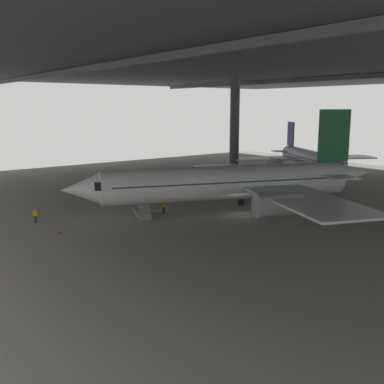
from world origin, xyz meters
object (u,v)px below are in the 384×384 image
at_px(airplane_main, 232,182).
at_px(boarding_stairs, 142,210).
at_px(crew_worker_by_stairs, 164,206).
at_px(airplane_distant, 309,158).
at_px(traffic_cone_orange, 59,230).
at_px(crew_worker_near_nose, 35,215).

height_order(airplane_main, boarding_stairs, airplane_main).
bearing_deg(crew_worker_by_stairs, boarding_stairs, -102.52).
relative_size(airplane_main, airplane_distant, 1.40).
bearing_deg(traffic_cone_orange, boarding_stairs, 96.22).
bearing_deg(airplane_distant, crew_worker_by_stairs, -76.04).
bearing_deg(crew_worker_near_nose, traffic_cone_orange, 5.90).
bearing_deg(boarding_stairs, airplane_distant, 102.34).
height_order(boarding_stairs, crew_worker_near_nose, boarding_stairs).
xyz_separation_m(boarding_stairs, crew_worker_by_stairs, (0.59, 2.64, 0.25)).
bearing_deg(boarding_stairs, traffic_cone_orange, -83.78).
xyz_separation_m(airplane_main, boarding_stairs, (-4.58, -9.92, -2.85)).
xyz_separation_m(crew_worker_near_nose, crew_worker_by_stairs, (4.92, 13.59, 0.09)).
height_order(airplane_main, traffic_cone_orange, airplane_main).
relative_size(crew_worker_near_nose, traffic_cone_orange, 2.65).
bearing_deg(crew_worker_by_stairs, airplane_main, 61.29).
relative_size(airplane_main, crew_worker_by_stairs, 21.95).
relative_size(crew_worker_near_nose, airplane_distant, 0.06).
relative_size(airplane_main, crew_worker_near_nose, 23.89).
distance_m(airplane_main, airplane_distant, 34.73).
distance_m(boarding_stairs, crew_worker_near_nose, 11.78).
relative_size(crew_worker_by_stairs, airplane_distant, 0.06).
relative_size(boarding_stairs, traffic_cone_orange, 8.03).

